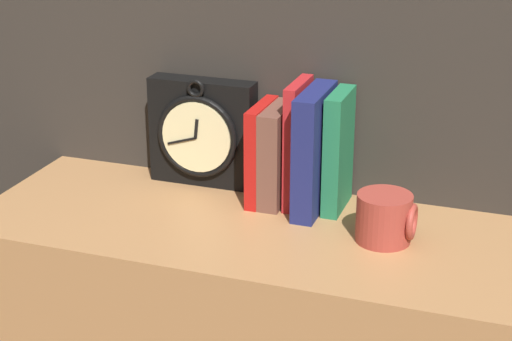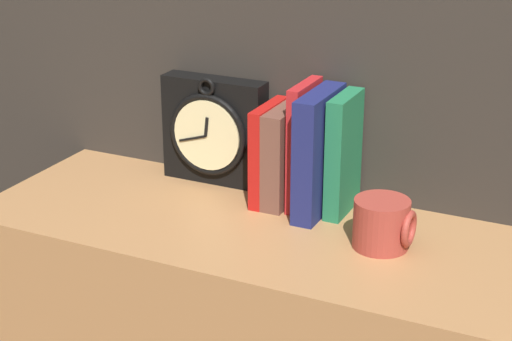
{
  "view_description": "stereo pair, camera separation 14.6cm",
  "coord_description": "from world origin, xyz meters",
  "px_view_note": "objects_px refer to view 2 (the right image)",
  "views": [
    {
      "loc": [
        0.45,
        -1.29,
        1.39
      ],
      "look_at": [
        0.0,
        0.0,
        0.85
      ],
      "focal_mm": 60.0,
      "sensor_mm": 36.0,
      "label": 1
    },
    {
      "loc": [
        0.59,
        -1.23,
        1.39
      ],
      "look_at": [
        0.0,
        0.0,
        0.85
      ],
      "focal_mm": 60.0,
      "sensor_mm": 36.0,
      "label": 2
    }
  ],
  "objects_px": {
    "mug": "(383,224)",
    "book_slot3_navy": "(319,153)",
    "clock": "(214,131)",
    "book_slot4_green": "(344,154)",
    "book_slot0_red": "(269,153)",
    "book_slot1_brown": "(284,156)",
    "book_slot2_red": "(304,145)"
  },
  "relations": [
    {
      "from": "book_slot1_brown",
      "to": "mug",
      "type": "distance_m",
      "value": 0.25
    },
    {
      "from": "clock",
      "to": "book_slot1_brown",
      "type": "bearing_deg",
      "value": -11.67
    },
    {
      "from": "book_slot0_red",
      "to": "mug",
      "type": "bearing_deg",
      "value": -21.74
    },
    {
      "from": "clock",
      "to": "book_slot3_navy",
      "type": "relative_size",
      "value": 0.97
    },
    {
      "from": "book_slot3_navy",
      "to": "mug",
      "type": "relative_size",
      "value": 2.26
    },
    {
      "from": "clock",
      "to": "book_slot4_green",
      "type": "relative_size",
      "value": 0.99
    },
    {
      "from": "book_slot4_green",
      "to": "book_slot2_red",
      "type": "bearing_deg",
      "value": -178.88
    },
    {
      "from": "book_slot0_red",
      "to": "book_slot4_green",
      "type": "height_order",
      "value": "book_slot4_green"
    },
    {
      "from": "book_slot3_navy",
      "to": "book_slot0_red",
      "type": "bearing_deg",
      "value": 172.51
    },
    {
      "from": "clock",
      "to": "book_slot4_green",
      "type": "xyz_separation_m",
      "value": [
        0.28,
        -0.03,
        0.01
      ]
    },
    {
      "from": "book_slot0_red",
      "to": "clock",
      "type": "bearing_deg",
      "value": 165.49
    },
    {
      "from": "book_slot4_green",
      "to": "book_slot1_brown",
      "type": "bearing_deg",
      "value": -176.66
    },
    {
      "from": "book_slot0_red",
      "to": "book_slot2_red",
      "type": "height_order",
      "value": "book_slot2_red"
    },
    {
      "from": "book_slot0_red",
      "to": "book_slot3_navy",
      "type": "distance_m",
      "value": 0.11
    },
    {
      "from": "book_slot1_brown",
      "to": "book_slot2_red",
      "type": "relative_size",
      "value": 0.79
    },
    {
      "from": "mug",
      "to": "book_slot4_green",
      "type": "bearing_deg",
      "value": 135.64
    },
    {
      "from": "book_slot0_red",
      "to": "book_slot3_navy",
      "type": "xyz_separation_m",
      "value": [
        0.1,
        -0.01,
        0.02
      ]
    },
    {
      "from": "clock",
      "to": "mug",
      "type": "bearing_deg",
      "value": -19.32
    },
    {
      "from": "book_slot3_navy",
      "to": "book_slot4_green",
      "type": "xyz_separation_m",
      "value": [
        0.04,
        0.02,
        -0.0
      ]
    },
    {
      "from": "book_slot4_green",
      "to": "book_slot0_red",
      "type": "bearing_deg",
      "value": -177.22
    },
    {
      "from": "book_slot0_red",
      "to": "book_slot3_navy",
      "type": "relative_size",
      "value": 0.82
    },
    {
      "from": "book_slot2_red",
      "to": "book_slot3_navy",
      "type": "xyz_separation_m",
      "value": [
        0.04,
        -0.02,
        -0.0
      ]
    },
    {
      "from": "clock",
      "to": "book_slot3_navy",
      "type": "height_order",
      "value": "book_slot3_navy"
    },
    {
      "from": "clock",
      "to": "book_slot0_red",
      "type": "height_order",
      "value": "clock"
    },
    {
      "from": "mug",
      "to": "book_slot3_navy",
      "type": "bearing_deg",
      "value": 149.76
    },
    {
      "from": "book_slot1_brown",
      "to": "book_slot4_green",
      "type": "relative_size",
      "value": 0.83
    },
    {
      "from": "book_slot0_red",
      "to": "book_slot3_navy",
      "type": "height_order",
      "value": "book_slot3_navy"
    },
    {
      "from": "book_slot1_brown",
      "to": "book_slot4_green",
      "type": "xyz_separation_m",
      "value": [
        0.11,
        0.01,
        0.02
      ]
    },
    {
      "from": "book_slot2_red",
      "to": "book_slot4_green",
      "type": "relative_size",
      "value": 1.05
    },
    {
      "from": "clock",
      "to": "book_slot4_green",
      "type": "bearing_deg",
      "value": -5.67
    },
    {
      "from": "book_slot3_navy",
      "to": "mug",
      "type": "distance_m",
      "value": 0.19
    },
    {
      "from": "book_slot3_navy",
      "to": "clock",
      "type": "bearing_deg",
      "value": 168.53
    }
  ]
}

